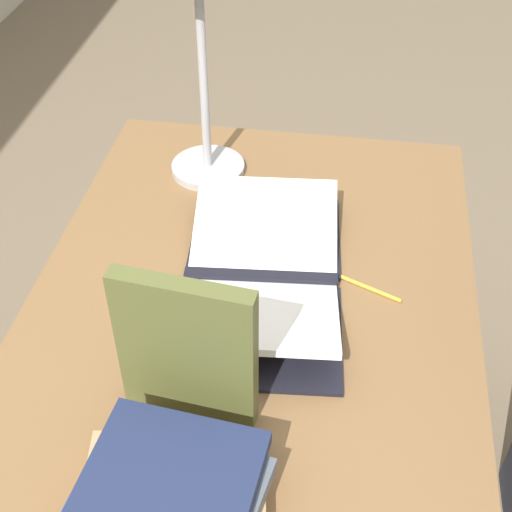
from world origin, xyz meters
TOP-DOWN VIEW (x-y plane):
  - reading_desk at (0.00, 0.00)m, footprint 1.13×0.78m
  - open_book at (0.05, -0.01)m, footprint 0.52×0.32m
  - book_stack_tall at (-0.41, 0.04)m, footprint 0.24×0.27m
  - book_standing_upright at (-0.23, 0.05)m, footprint 0.05×0.20m
  - reading_lamp at (0.38, 0.16)m, footprint 0.16×0.16m
  - coffee_mug at (-0.14, 0.06)m, footprint 0.10×0.07m
  - pencil at (0.07, -0.18)m, footprint 0.07×0.15m

SIDE VIEW (x-z plane):
  - reading_desk at x=0.00m, z-range 0.26..0.98m
  - pencil at x=0.07m, z-range 0.72..0.73m
  - open_book at x=0.05m, z-range 0.71..0.78m
  - book_stack_tall at x=-0.41m, z-range 0.72..0.81m
  - coffee_mug at x=-0.14m, z-range 0.72..0.81m
  - book_standing_upright at x=-0.23m, z-range 0.72..0.98m
  - reading_lamp at x=0.38m, z-range 0.83..1.33m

